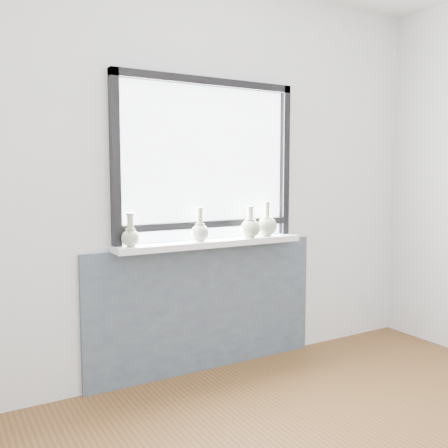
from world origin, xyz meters
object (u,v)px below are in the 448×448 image
vase_a (131,236)px  vase_d (267,225)px  windowsill (212,243)px  vase_c (250,227)px  vase_b (200,231)px

vase_a → vase_d: 1.00m
windowsill → vase_c: vase_c is taller
vase_d → vase_a: bearing=-179.1°
vase_b → vase_d: (0.53, 0.01, 0.01)m
windowsill → vase_d: (0.44, 0.00, 0.10)m
vase_b → vase_d: size_ratio=0.91×
vase_a → vase_b: 0.47m
vase_b → vase_d: bearing=1.3°
vase_a → vase_b: bearing=0.6°
vase_a → vase_b: vase_b is taller
vase_a → vase_d: vase_d is taller
vase_b → vase_c: bearing=-2.5°
vase_a → vase_c: vase_c is taller
vase_d → vase_c: bearing=-169.8°
windowsill → vase_d: 0.45m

